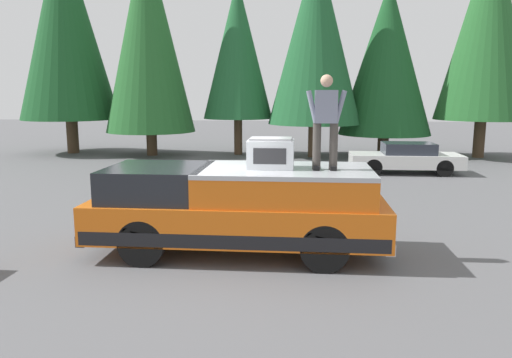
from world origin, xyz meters
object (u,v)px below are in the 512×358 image
parked_car_white (406,158)px  pickup_truck (238,208)px  compressor_unit (271,153)px  person_on_truck_bed (326,120)px

parked_car_white → pickup_truck: bearing=152.7°
pickup_truck → compressor_unit: compressor_unit is taller
pickup_truck → compressor_unit: bearing=-89.4°
person_on_truck_bed → pickup_truck: bearing=86.4°
compressor_unit → person_on_truck_bed: (-0.11, -0.98, 0.62)m
pickup_truck → parked_car_white: pickup_truck is taller
pickup_truck → parked_car_white: (9.97, -5.15, -0.29)m
compressor_unit → parked_car_white: size_ratio=0.20×
compressor_unit → person_on_truck_bed: size_ratio=0.50×
pickup_truck → parked_car_white: bearing=-27.3°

